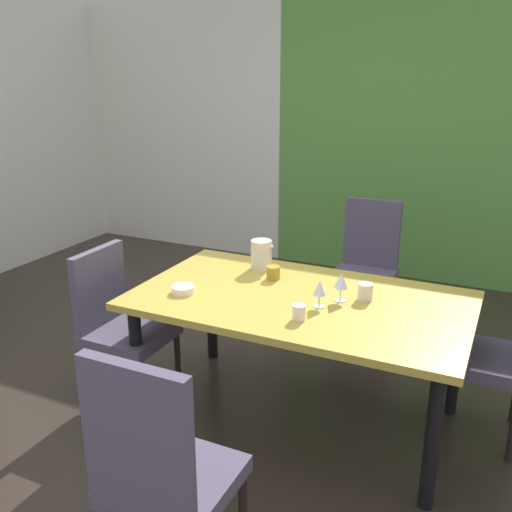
% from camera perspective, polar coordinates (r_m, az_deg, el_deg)
% --- Properties ---
extents(ground_plane, '(5.97, 5.57, 0.02)m').
position_cam_1_polar(ground_plane, '(3.62, -6.10, -14.04)').
color(ground_plane, '#2B241E').
extents(back_panel_interior, '(2.38, 0.10, 2.61)m').
position_cam_1_polar(back_panel_interior, '(6.36, -7.63, 12.63)').
color(back_panel_interior, silver).
rests_on(back_panel_interior, ground_plane).
extents(garden_window_panel, '(3.58, 0.10, 2.61)m').
position_cam_1_polar(garden_window_panel, '(5.38, 20.76, 10.60)').
color(garden_window_panel, '#528D3D').
rests_on(garden_window_panel, ground_plane).
extents(dining_table, '(1.79, 1.04, 0.74)m').
position_cam_1_polar(dining_table, '(3.12, 4.41, -5.45)').
color(dining_table, '#B29939').
rests_on(dining_table, ground_plane).
extents(chair_head_far, '(0.44, 0.45, 1.00)m').
position_cam_1_polar(chair_head_far, '(4.32, 10.98, -0.59)').
color(chair_head_far, '#4B4358').
rests_on(chair_head_far, ground_plane).
extents(chair_right_far, '(0.44, 0.44, 1.03)m').
position_cam_1_polar(chair_right_far, '(3.26, 23.48, -8.07)').
color(chair_right_far, '#4B4358').
rests_on(chair_right_far, ground_plane).
extents(chair_head_near, '(0.44, 0.44, 1.04)m').
position_cam_1_polar(chair_head_near, '(2.19, -9.62, -20.39)').
color(chair_head_near, '#4B4358').
rests_on(chair_head_near, ground_plane).
extents(chair_left_near, '(0.45, 0.44, 0.94)m').
position_cam_1_polar(chair_left_near, '(3.43, -13.59, -6.23)').
color(chair_left_near, '#4B4358').
rests_on(chair_left_near, ground_plane).
extents(wine_glass_north, '(0.07, 0.07, 0.15)m').
position_cam_1_polar(wine_glass_north, '(2.94, 6.39, -3.26)').
color(wine_glass_north, silver).
rests_on(wine_glass_north, dining_table).
extents(wine_glass_near_shelf, '(0.08, 0.08, 0.16)m').
position_cam_1_polar(wine_glass_near_shelf, '(3.03, 8.51, -2.51)').
color(wine_glass_near_shelf, silver).
rests_on(wine_glass_near_shelf, dining_table).
extents(serving_bowl_south, '(0.13, 0.13, 0.04)m').
position_cam_1_polar(serving_bowl_south, '(3.16, -7.31, -3.35)').
color(serving_bowl_south, white).
rests_on(serving_bowl_south, dining_table).
extents(cup_center, '(0.08, 0.08, 0.08)m').
position_cam_1_polar(cup_center, '(3.33, 1.74, -1.67)').
color(cup_center, '#AC8B27').
rests_on(cup_center, dining_table).
extents(cup_corner, '(0.07, 0.07, 0.08)m').
position_cam_1_polar(cup_corner, '(2.81, 4.30, -5.65)').
color(cup_corner, white).
rests_on(cup_corner, dining_table).
extents(cup_rear, '(0.08, 0.08, 0.09)m').
position_cam_1_polar(cup_rear, '(3.09, 10.86, -3.53)').
color(cup_rear, beige).
rests_on(cup_rear, dining_table).
extents(pitcher_front, '(0.14, 0.13, 0.18)m').
position_cam_1_polar(pitcher_front, '(3.48, 0.55, 0.16)').
color(pitcher_front, beige).
rests_on(pitcher_front, dining_table).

